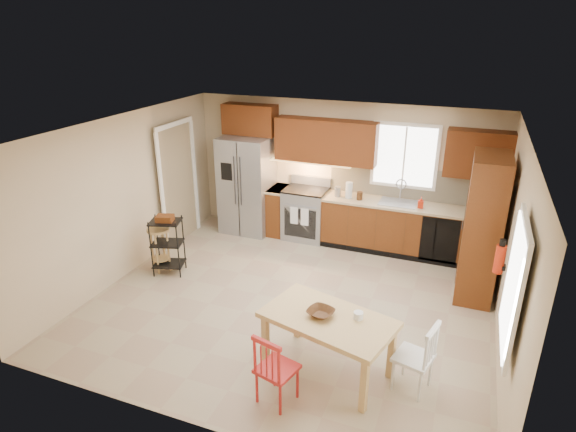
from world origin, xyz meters
The scene contains 33 objects.
floor centered at (0.00, 0.00, 0.00)m, with size 5.50×5.50×0.00m, color tan.
ceiling centered at (0.00, 0.00, 2.50)m, with size 5.50×5.00×0.02m, color silver.
wall_back centered at (0.00, 2.50, 1.25)m, with size 5.50×0.02×2.50m, color #CCB793.
wall_front centered at (0.00, -2.50, 1.25)m, with size 5.50×0.02×2.50m, color #CCB793.
wall_left centered at (-2.75, 0.00, 1.25)m, with size 0.02×5.00×2.50m, color #CCB793.
wall_right centered at (2.75, 0.00, 1.25)m, with size 0.02×5.00×2.50m, color #CCB793.
refrigerator centered at (-1.70, 2.12, 0.91)m, with size 0.92×0.75×1.82m, color gray.
range_stove centered at (-0.55, 2.19, 0.46)m, with size 0.76×0.63×0.92m, color gray.
base_cabinet_narrow centered at (-1.10, 2.20, 0.45)m, with size 0.30×0.60×0.90m, color #5B2A10.
base_cabinet_run centered at (1.29, 2.20, 0.45)m, with size 2.92×0.60×0.90m, color #5B2A10.
dishwasher centered at (1.85, 1.91, 0.45)m, with size 0.60×0.02×0.78m, color black.
backsplash centered at (1.29, 2.48, 1.18)m, with size 2.92×0.03×0.55m, color beige.
upper_over_fridge centered at (-1.70, 2.33, 2.10)m, with size 1.00×0.35×0.55m, color #5B2A0F.
upper_left_block centered at (-0.25, 2.33, 1.83)m, with size 1.80×0.35×0.75m, color #5B2A0F.
upper_right_block centered at (2.25, 2.33, 1.83)m, with size 1.00×0.35×0.75m, color #5B2A0F.
window_back centered at (1.10, 2.48, 1.65)m, with size 1.12×0.04×1.12m, color white.
sink centered at (1.10, 2.20, 0.86)m, with size 0.62×0.46×0.16m, color gray.
undercab_glow centered at (-0.55, 2.30, 1.43)m, with size 1.60×0.30×0.01m, color #FFBF66.
soap_bottle centered at (1.48, 2.10, 1.00)m, with size 0.09×0.09×0.19m, color #B7250C.
paper_towel centered at (0.25, 2.15, 1.04)m, with size 0.12×0.12×0.28m, color silver.
canister_steel centered at (0.05, 2.15, 0.99)m, with size 0.11×0.11×0.18m, color gray.
canister_wood centered at (0.45, 2.12, 0.97)m, with size 0.10×0.10×0.14m, color #4C2C14.
pantry centered at (2.43, 1.20, 1.05)m, with size 0.50×0.95×2.10m, color #5B2A10.
fire_extinguisher centered at (2.63, 0.15, 1.10)m, with size 0.12×0.12×0.36m, color #B7250C.
window_right centered at (2.68, -1.15, 1.45)m, with size 0.04×1.02×1.32m, color white.
doorway centered at (-2.67, 1.30, 1.05)m, with size 0.04×0.95×2.10m, color #8C7A59.
dining_table centered at (0.90, -1.23, 0.35)m, with size 1.44×0.81×0.70m, color tan, non-canonical shape.
chair_red centered at (0.55, -1.88, 0.42)m, with size 0.40×0.40×0.85m, color #AD1D1A, non-canonical shape.
chair_white centered at (1.85, -1.18, 0.42)m, with size 0.40×0.40×0.85m, color silver, non-canonical shape.
table_bowl centered at (0.81, -1.23, 0.71)m, with size 0.29×0.29×0.07m, color #4C2C14.
table_jar centered at (1.22, -1.14, 0.74)m, with size 0.10×0.10×0.11m, color silver.
bar_stool centered at (-2.30, 0.13, 0.37)m, with size 0.36×0.36×0.73m, color tan, non-canonical shape.
utility_cart centered at (-2.14, 0.11, 0.47)m, with size 0.47×0.36×0.93m, color black, non-canonical shape.
Camera 1 is at (2.11, -5.60, 3.77)m, focal length 30.00 mm.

